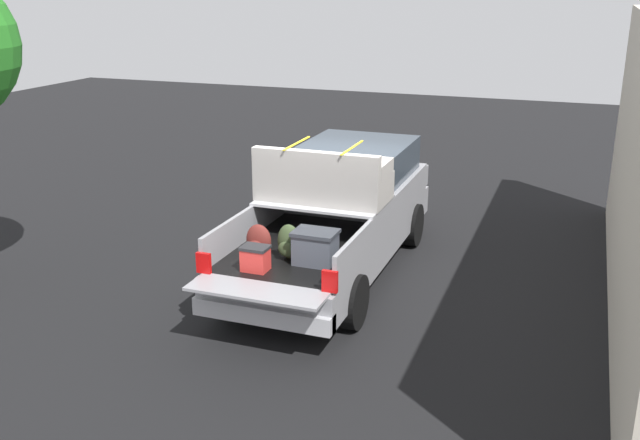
% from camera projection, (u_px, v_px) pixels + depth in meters
% --- Properties ---
extents(ground_plane, '(40.00, 40.00, 0.00)m').
position_uv_depth(ground_plane, '(333.00, 273.00, 11.79)').
color(ground_plane, black).
extents(pickup_truck, '(6.05, 2.06, 2.23)m').
position_uv_depth(pickup_truck, '(340.00, 210.00, 11.81)').
color(pickup_truck, gray).
rests_on(pickup_truck, ground_plane).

